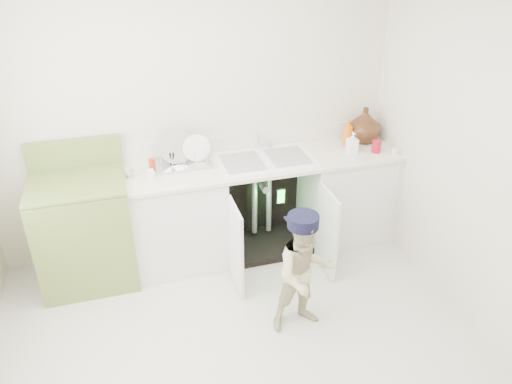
{
  "coord_description": "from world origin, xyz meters",
  "views": [
    {
      "loc": [
        -0.63,
        -2.54,
        2.76
      ],
      "look_at": [
        0.32,
        0.7,
        0.88
      ],
      "focal_mm": 35.0,
      "sensor_mm": 36.0,
      "label": 1
    }
  ],
  "objects": [
    {
      "name": "room_shell",
      "position": [
        0.0,
        0.0,
        1.25
      ],
      "size": [
        6.0,
        5.5,
        1.26
      ],
      "color": "beige",
      "rests_on": "ground"
    },
    {
      "name": "repair_worker",
      "position": [
        0.52,
        0.13,
        0.49
      ],
      "size": [
        0.48,
        0.93,
        0.97
      ],
      "rotation": [
        0.0,
        0.0,
        0.06
      ],
      "color": "beige",
      "rests_on": "ground"
    },
    {
      "name": "counter_run",
      "position": [
        0.58,
        1.21,
        0.47
      ],
      "size": [
        2.44,
        1.02,
        1.23
      ],
      "color": "silver",
      "rests_on": "ground"
    },
    {
      "name": "ground",
      "position": [
        0.0,
        0.0,
        0.0
      ],
      "size": [
        3.5,
        3.5,
        0.0
      ],
      "primitive_type": "plane",
      "color": "#BCB7A5",
      "rests_on": "ground"
    },
    {
      "name": "avocado_stove",
      "position": [
        -1.02,
        1.18,
        0.48
      ],
      "size": [
        0.75,
        0.65,
        1.17
      ],
      "color": "olive",
      "rests_on": "ground"
    }
  ]
}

